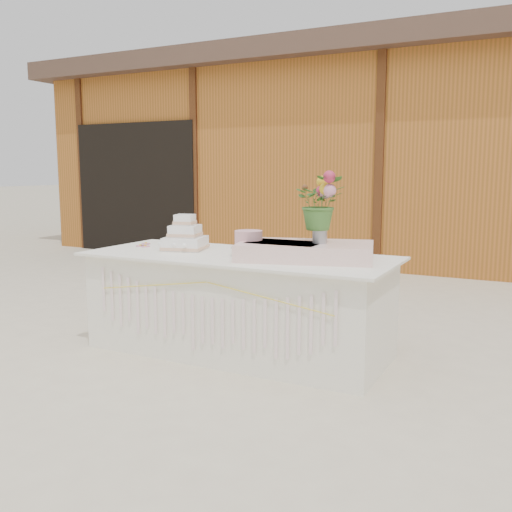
{
  "coord_description": "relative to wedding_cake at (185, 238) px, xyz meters",
  "views": [
    {
      "loc": [
        2.09,
        -3.78,
        1.41
      ],
      "look_at": [
        0.0,
        0.3,
        0.72
      ],
      "focal_mm": 40.0,
      "sensor_mm": 36.0,
      "label": 1
    }
  ],
  "objects": [
    {
      "name": "loose_flowers",
      "position": [
        -0.47,
        0.06,
        -0.09
      ],
      "size": [
        0.2,
        0.39,
        0.02
      ],
      "primitive_type": null,
      "rotation": [
        0.0,
        0.0,
        -0.15
      ],
      "color": "#CE7E98",
      "rests_on": "cake_table"
    },
    {
      "name": "wedding_cake",
      "position": [
        0.0,
        0.0,
        0.0
      ],
      "size": [
        0.39,
        0.39,
        0.29
      ],
      "rotation": [
        0.0,
        0.0,
        0.26
      ],
      "color": "white",
      "rests_on": "cake_table"
    },
    {
      "name": "barn",
      "position": [
        0.51,
        5.95,
        0.81
      ],
      "size": [
        12.6,
        4.6,
        3.3
      ],
      "color": "#A45B22",
      "rests_on": "ground"
    },
    {
      "name": "ground",
      "position": [
        0.52,
        -0.05,
        -0.87
      ],
      "size": [
        80.0,
        80.0,
        0.0
      ],
      "primitive_type": "plane",
      "color": "beige",
      "rests_on": "ground"
    },
    {
      "name": "bouquet",
      "position": [
        1.16,
        -0.0,
        0.36
      ],
      "size": [
        0.44,
        0.42,
        0.39
      ],
      "primitive_type": "imported",
      "rotation": [
        0.0,
        0.0,
        0.41
      ],
      "color": "#3E6F2C",
      "rests_on": "flower_vase"
    },
    {
      "name": "pink_cake_stand",
      "position": [
        0.62,
        -0.07,
        0.01
      ],
      "size": [
        0.27,
        0.27,
        0.19
      ],
      "color": "white",
      "rests_on": "cake_table"
    },
    {
      "name": "satin_runner",
      "position": [
        1.06,
        -0.02,
        -0.04
      ],
      "size": [
        1.08,
        0.79,
        0.12
      ],
      "primitive_type": "cube",
      "rotation": [
        0.0,
        0.0,
        0.27
      ],
      "color": "#FFD7CD",
      "rests_on": "cake_table"
    },
    {
      "name": "cake_table",
      "position": [
        0.52,
        -0.05,
        -0.48
      ],
      "size": [
        2.4,
        1.0,
        0.77
      ],
      "color": "white",
      "rests_on": "ground"
    },
    {
      "name": "flower_vase",
      "position": [
        1.16,
        -0.0,
        0.1
      ],
      "size": [
        0.11,
        0.11,
        0.14
      ],
      "primitive_type": "cylinder",
      "color": "#A6A6AB",
      "rests_on": "satin_runner"
    }
  ]
}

